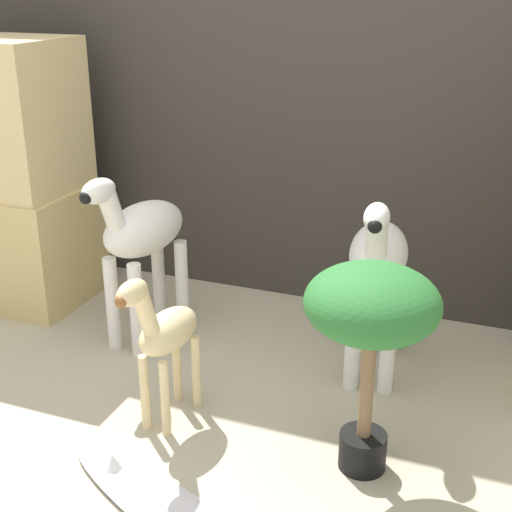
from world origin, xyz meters
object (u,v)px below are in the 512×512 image
object	(u,v)px
giraffe_figurine	(164,333)
potted_palm_front	(371,316)
zebra_left	(142,238)
zebra_right	(378,264)

from	to	relation	value
giraffe_figurine	potted_palm_front	distance (m)	0.70
giraffe_figurine	zebra_left	bearing A→B (deg)	125.80
zebra_left	potted_palm_front	size ratio (longest dim) A/B	1.11
giraffe_figurine	potted_palm_front	world-z (taller)	potted_palm_front
zebra_right	giraffe_figurine	size ratio (longest dim) A/B	1.28
zebra_right	zebra_left	xyz separation A→B (m)	(-0.93, -0.07, 0.00)
zebra_right	giraffe_figurine	world-z (taller)	zebra_right
potted_palm_front	giraffe_figurine	bearing A→B (deg)	179.86
giraffe_figurine	potted_palm_front	size ratio (longest dim) A/B	0.87
zebra_left	giraffe_figurine	distance (m)	0.62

